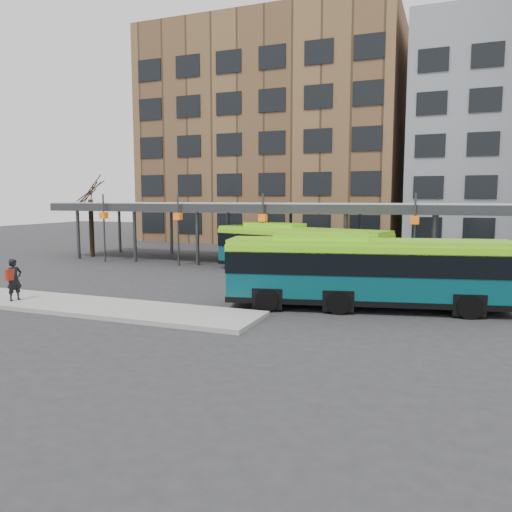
{
  "coord_description": "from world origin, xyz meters",
  "views": [
    {
      "loc": [
        7.85,
        -19.23,
        4.52
      ],
      "look_at": [
        -0.63,
        2.48,
        1.8
      ],
      "focal_mm": 35.0,
      "sensor_mm": 36.0,
      "label": 1
    }
  ],
  "objects": [
    {
      "name": "boarding_island",
      "position": [
        -5.5,
        -3.0,
        0.09
      ],
      "size": [
        14.0,
        3.0,
        0.18
      ],
      "primitive_type": "cube",
      "color": "gray",
      "rests_on": "ground"
    },
    {
      "name": "tree",
      "position": [
        -18.0,
        12.0,
        2.43
      ],
      "size": [
        1.64,
        1.64,
        5.6
      ],
      "color": "black",
      "rests_on": "ground"
    },
    {
      "name": "canopy",
      "position": [
        -0.06,
        12.87,
        3.91
      ],
      "size": [
        40.0,
        6.53,
        4.8
      ],
      "color": "#999B9E",
      "rests_on": "ground"
    },
    {
      "name": "building_brick",
      "position": [
        -10.0,
        32.0,
        11.0
      ],
      "size": [
        26.0,
        14.0,
        22.0
      ],
      "primitive_type": "cube",
      "color": "brown",
      "rests_on": "ground"
    },
    {
      "name": "pedestrian",
      "position": [
        -9.29,
        -3.53,
        1.09
      ],
      "size": [
        0.56,
        0.73,
        1.79
      ],
      "rotation": [
        0.0,
        0.0,
        1.35
      ],
      "color": "black",
      "rests_on": "boarding_island"
    },
    {
      "name": "ground",
      "position": [
        0.0,
        0.0,
        0.0
      ],
      "size": [
        120.0,
        120.0,
        0.0
      ],
      "primitive_type": "plane",
      "color": "#28282B",
      "rests_on": "ground"
    },
    {
      "name": "bus_rear",
      "position": [
        -0.5,
        9.14,
        1.56
      ],
      "size": [
        11.1,
        5.23,
        3.0
      ],
      "rotation": [
        0.0,
        0.0,
        -0.28
      ],
      "color": "#06424A",
      "rests_on": "ground"
    },
    {
      "name": "bus_front",
      "position": [
        4.71,
        1.05,
        1.62
      ],
      "size": [
        11.52,
        4.72,
        3.11
      ],
      "rotation": [
        0.0,
        0.0,
        0.21
      ],
      "color": "#06424A",
      "rests_on": "ground"
    }
  ]
}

